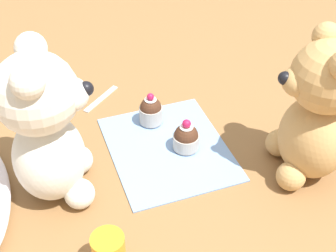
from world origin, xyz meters
The scene contains 8 objects.
ground_plane centered at (0.00, 0.00, 0.00)m, with size 4.00×4.00×0.00m, color olive.
knitted_placemat centered at (0.00, 0.00, 0.00)m, with size 0.26×0.21×0.01m, color #7A9ED1.
teddy_bear_cream centered at (-0.03, 0.21, 0.14)m, with size 0.15×0.15×0.27m.
teddy_bear_tan centered at (-0.13, -0.21, 0.13)m, with size 0.16×0.15×0.27m.
cupcake_near_cream_bear centered at (0.08, 0.01, 0.03)m, with size 0.05×0.05×0.07m.
cupcake_near_tan_bear centered at (-0.01, -0.03, 0.03)m, with size 0.05×0.05×0.06m.
juice_glass centered at (-0.21, 0.17, 0.03)m, with size 0.05×0.05×0.06m, color orange.
teaspoon centered at (0.20, 0.08, 0.00)m, with size 0.11×0.01×0.01m, color silver.
Camera 1 is at (-0.62, 0.22, 0.59)m, focal length 50.00 mm.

